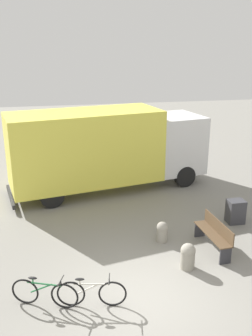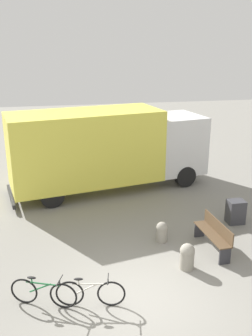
% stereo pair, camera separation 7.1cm
% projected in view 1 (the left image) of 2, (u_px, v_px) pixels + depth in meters
% --- Properties ---
extents(ground_plane, '(60.00, 60.00, 0.00)m').
position_uv_depth(ground_plane, '(138.00, 298.00, 9.06)').
color(ground_plane, gray).
extents(delivery_truck, '(8.47, 3.78, 3.33)m').
position_uv_depth(delivery_truck, '(107.00, 147.00, 15.30)').
color(delivery_truck, '#EAE04C').
rests_on(delivery_truck, ground).
extents(park_bench, '(0.50, 1.74, 0.92)m').
position_uv_depth(park_bench, '(215.00, 233.00, 11.05)').
color(park_bench, brown).
rests_on(park_bench, ground).
extents(bicycle_near, '(1.53, 0.68, 0.75)m').
position_uv_depth(bicycle_near, '(44.00, 293.00, 8.68)').
color(bicycle_near, black).
rests_on(bicycle_near, ground).
extents(bicycle_middle, '(1.61, 0.48, 0.75)m').
position_uv_depth(bicycle_middle, '(92.00, 293.00, 8.68)').
color(bicycle_middle, black).
rests_on(bicycle_middle, ground).
extents(bollard_near_bench, '(0.41, 0.41, 0.74)m').
position_uv_depth(bollard_near_bench, '(188.00, 255.00, 10.14)').
color(bollard_near_bench, gray).
rests_on(bollard_near_bench, ground).
extents(bollard_far_bench, '(0.36, 0.36, 0.65)m').
position_uv_depth(bollard_far_bench, '(162.00, 231.00, 11.55)').
color(bollard_far_bench, gray).
rests_on(bollard_far_bench, ground).
extents(utility_box, '(0.57, 0.46, 0.82)m').
position_uv_depth(utility_box, '(236.00, 211.00, 12.73)').
color(utility_box, '#38383D').
rests_on(utility_box, ground).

